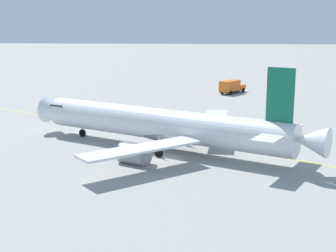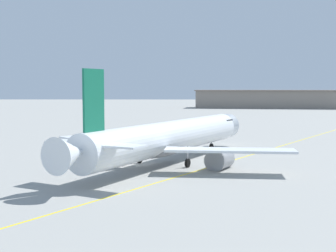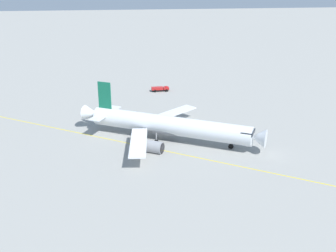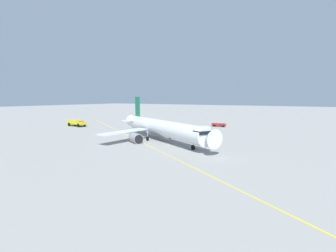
% 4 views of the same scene
% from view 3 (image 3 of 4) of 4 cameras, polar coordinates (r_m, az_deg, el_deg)
% --- Properties ---
extents(ground_plane, '(600.00, 600.00, 0.00)m').
position_cam_3_polar(ground_plane, '(94.41, -0.59, -1.07)').
color(ground_plane, gray).
extents(airliner_main, '(39.22, 30.26, 11.82)m').
position_cam_3_polar(airliner_main, '(90.09, -0.02, -0.01)').
color(airliner_main, silver).
rests_on(airliner_main, ground_plane).
extents(ops_pickup_truck, '(5.43, 2.37, 1.41)m').
position_cam_3_polar(ops_pickup_truck, '(127.11, -1.10, 5.21)').
color(ops_pickup_truck, '#232326').
rests_on(ops_pickup_truck, ground_plane).
extents(taxiway_centreline, '(119.55, 78.31, 0.01)m').
position_cam_3_polar(taxiway_centreline, '(87.40, -2.74, -2.99)').
color(taxiway_centreline, yellow).
rests_on(taxiway_centreline, ground_plane).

